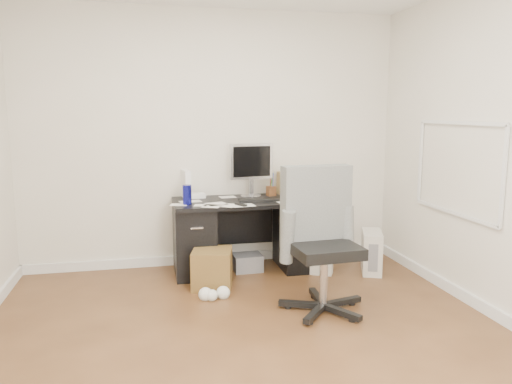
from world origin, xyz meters
TOP-DOWN VIEW (x-y plane):
  - ground at (0.00, 0.00)m, footprint 4.00×4.00m
  - room_shell at (0.03, 0.03)m, footprint 4.02×4.02m
  - desk at (0.30, 1.65)m, footprint 1.50×0.70m
  - loose_papers at (0.10, 1.60)m, footprint 1.10×0.60m
  - lcd_monitor at (0.37, 1.78)m, footprint 0.49×0.31m
  - keyboard at (0.40, 1.56)m, footprint 0.41×0.16m
  - computer_mouse at (0.72, 1.63)m, footprint 0.07×0.07m
  - travel_mug at (-0.32, 1.52)m, footprint 0.11×0.11m
  - white_binder at (-0.30, 1.90)m, footprint 0.15×0.27m
  - magazine_file at (0.76, 1.86)m, footprint 0.16×0.23m
  - pen_cup at (0.60, 1.83)m, footprint 0.13×0.13m
  - yellow_book at (0.88, 1.50)m, footprint 0.25×0.28m
  - paper_remote at (0.20, 1.35)m, footprint 0.25×0.21m
  - office_chair at (0.70, 0.45)m, footprint 0.72×0.72m
  - pc_tower at (1.55, 1.32)m, footprint 0.33×0.46m
  - shopping_bag at (0.99, 1.38)m, footprint 0.36×0.33m
  - wicker_basket at (-0.13, 1.22)m, footprint 0.43×0.43m
  - desk_printer at (0.30, 1.63)m, footprint 0.30×0.25m

SIDE VIEW (x-z plane):
  - ground at x=0.00m, z-range 0.00..0.00m
  - desk_printer at x=0.30m, z-range 0.00..0.17m
  - wicker_basket at x=-0.13m, z-range 0.00..0.36m
  - shopping_bag at x=0.99m, z-range 0.00..0.41m
  - pc_tower at x=1.55m, z-range 0.00..0.42m
  - desk at x=0.30m, z-range 0.02..0.77m
  - office_chair at x=0.70m, z-range 0.00..1.20m
  - loose_papers at x=0.10m, z-range 0.75..0.75m
  - paper_remote at x=0.20m, z-range 0.75..0.77m
  - keyboard at x=0.40m, z-range 0.75..0.77m
  - yellow_book at x=0.88m, z-range 0.75..0.79m
  - computer_mouse at x=0.72m, z-range 0.75..0.81m
  - travel_mug at x=-0.32m, z-range 0.75..0.94m
  - magazine_file at x=0.76m, z-range 0.75..1.00m
  - pen_cup at x=0.60m, z-range 0.75..1.00m
  - white_binder at x=-0.30m, z-range 0.75..1.04m
  - lcd_monitor at x=0.37m, z-range 0.75..1.33m
  - room_shell at x=0.03m, z-range 0.30..3.01m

